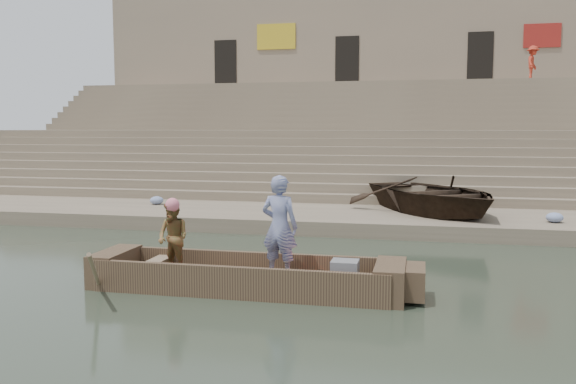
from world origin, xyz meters
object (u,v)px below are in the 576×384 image
(rowing_man, at_px, (173,237))
(pedestrian, at_px, (533,63))
(beached_rowboat, at_px, (433,194))
(standing_man, at_px, (280,227))
(television, at_px, (344,272))
(main_rowboat, at_px, (246,284))

(rowing_man, height_order, pedestrian, pedestrian)
(beached_rowboat, bearing_deg, standing_man, -142.53)
(television, bearing_deg, rowing_man, 178.51)
(pedestrian, bearing_deg, television, -177.98)
(standing_man, xyz_separation_m, beached_rowboat, (2.78, 7.84, -0.19))
(main_rowboat, height_order, standing_man, standing_man)
(main_rowboat, distance_m, beached_rowboat, 8.72)
(standing_man, bearing_deg, television, -177.64)
(main_rowboat, xyz_separation_m, television, (1.77, 0.00, 0.31))
(standing_man, distance_m, beached_rowboat, 8.32)
(main_rowboat, distance_m, standing_man, 1.20)
(television, xyz_separation_m, beached_rowboat, (1.61, 8.00, 0.53))
(rowing_man, distance_m, pedestrian, 23.61)
(standing_man, distance_m, rowing_man, 2.01)
(pedestrian, bearing_deg, standing_man, 178.99)
(main_rowboat, bearing_deg, standing_man, 15.35)
(standing_man, distance_m, pedestrian, 22.75)
(main_rowboat, xyz_separation_m, pedestrian, (8.11, 21.07, 5.89))
(television, xyz_separation_m, pedestrian, (6.34, 21.07, 5.58))
(main_rowboat, relative_size, rowing_man, 3.78)
(pedestrian, bearing_deg, beached_rowboat, 178.86)
(beached_rowboat, xyz_separation_m, pedestrian, (4.74, 13.08, 5.06))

